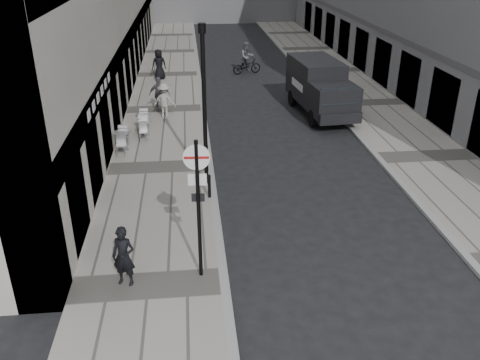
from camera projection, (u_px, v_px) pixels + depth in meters
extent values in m
plane|color=black|center=(234.00, 360.00, 11.08)|extent=(120.00, 120.00, 0.00)
cube|color=gray|center=(165.00, 110.00, 27.02)|extent=(4.00, 60.00, 0.12)
cube|color=gray|center=(366.00, 103.00, 28.04)|extent=(4.00, 60.00, 0.12)
imported|color=black|center=(124.00, 256.00, 12.99)|extent=(0.70, 0.56, 1.67)
cylinder|color=black|center=(199.00, 212.00, 12.85)|extent=(0.10, 0.10, 3.88)
cylinder|color=white|center=(196.00, 157.00, 12.21)|extent=(0.67, 0.09, 0.66)
cube|color=#B21414|center=(197.00, 158.00, 12.19)|extent=(0.61, 0.06, 0.07)
cube|color=white|center=(197.00, 180.00, 12.50)|extent=(0.47, 0.06, 0.31)
cylinder|color=black|center=(205.00, 111.00, 17.63)|extent=(0.15, 0.15, 5.52)
cylinder|color=black|center=(202.00, 28.00, 16.42)|extent=(0.26, 0.26, 0.32)
cylinder|color=black|center=(209.00, 187.00, 17.60)|extent=(0.11, 0.11, 0.81)
cylinder|color=black|center=(206.00, 158.00, 19.61)|extent=(0.14, 0.14, 1.02)
cylinder|color=black|center=(313.00, 119.00, 24.57)|extent=(0.37, 0.86, 0.84)
cylinder|color=black|center=(349.00, 116.00, 24.89)|extent=(0.37, 0.86, 0.84)
cylinder|color=black|center=(293.00, 98.00, 27.73)|extent=(0.37, 0.86, 0.84)
cylinder|color=black|center=(325.00, 96.00, 28.05)|extent=(0.37, 0.86, 0.84)
cube|color=black|center=(315.00, 79.00, 26.63)|extent=(2.42, 3.95, 2.10)
cube|color=black|center=(334.00, 100.00, 24.25)|extent=(2.26, 2.07, 1.47)
cube|color=#1E2328|center=(340.00, 96.00, 23.38)|extent=(1.86, 0.53, 0.78)
imported|color=black|center=(247.00, 66.00, 34.20)|extent=(2.08, 1.21, 1.03)
imported|color=#5D5D62|center=(247.00, 57.00, 33.93)|extent=(1.12, 0.98, 1.95)
imported|color=#57575C|center=(159.00, 94.00, 26.20)|extent=(1.07, 0.45, 1.82)
imported|color=#A5A299|center=(165.00, 101.00, 25.30)|extent=(1.26, 0.94, 1.74)
imported|color=black|center=(159.00, 64.00, 32.22)|extent=(1.06, 0.85, 1.89)
cylinder|color=silver|center=(124.00, 150.00, 21.69)|extent=(0.47, 0.47, 0.03)
cylinder|color=silver|center=(123.00, 141.00, 21.52)|extent=(0.06, 0.06, 0.80)
cylinder|color=silver|center=(122.00, 132.00, 21.35)|extent=(0.75, 0.75, 0.03)
cylinder|color=silver|center=(144.00, 130.00, 23.91)|extent=(0.46, 0.46, 0.03)
cylinder|color=silver|center=(144.00, 123.00, 23.74)|extent=(0.06, 0.06, 0.77)
cylinder|color=silver|center=(143.00, 115.00, 23.58)|extent=(0.73, 0.73, 0.03)
cylinder|color=silver|center=(145.00, 136.00, 23.21)|extent=(0.41, 0.41, 0.03)
cylinder|color=silver|center=(144.00, 129.00, 23.06)|extent=(0.06, 0.06, 0.70)
cylinder|color=silver|center=(144.00, 122.00, 22.91)|extent=(0.66, 0.66, 0.03)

